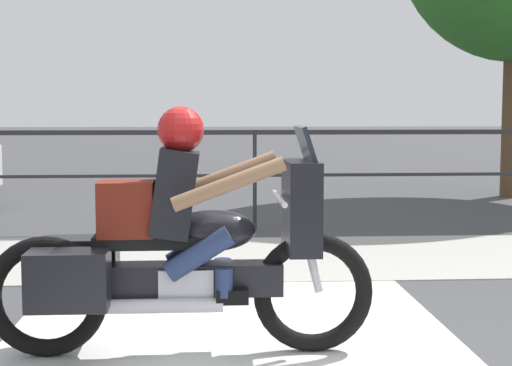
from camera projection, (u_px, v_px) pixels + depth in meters
name	position (u px, v px, depth m)	size (l,w,h in m)	color
ground_plane	(309.00, 362.00, 4.81)	(120.00, 120.00, 0.00)	#424244
sidewalk_band	(266.00, 257.00, 8.19)	(44.00, 2.40, 0.01)	#A8A59E
fence_railing	(255.00, 152.00, 9.91)	(36.00, 0.05, 1.28)	#232326
motorcycle	(178.00, 246.00, 4.91)	(2.45, 0.76, 1.57)	black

